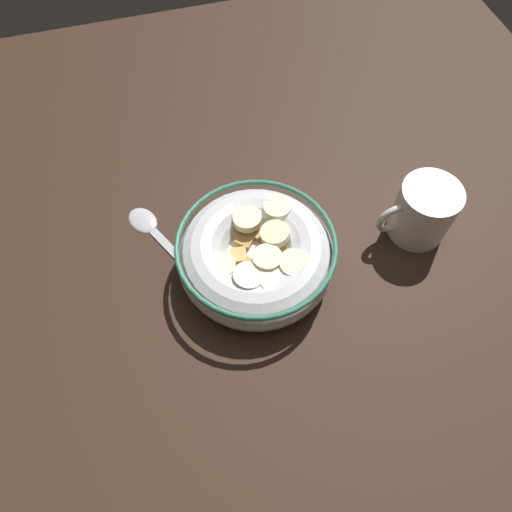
# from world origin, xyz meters

# --- Properties ---
(ground_plane) EXTENTS (1.07, 1.07, 0.02)m
(ground_plane) POSITION_xyz_m (0.00, 0.00, -0.01)
(ground_plane) COLOR #332116
(cereal_bowl) EXTENTS (0.18, 0.18, 0.06)m
(cereal_bowl) POSITION_xyz_m (-0.00, 0.00, 0.03)
(cereal_bowl) COLOR silver
(cereal_bowl) RESTS_ON ground_plane
(spoon) EXTENTS (0.10, 0.16, 0.01)m
(spoon) POSITION_xyz_m (0.11, -0.08, 0.00)
(spoon) COLOR #B7B7BC
(spoon) RESTS_ON ground_plane
(coffee_mug) EXTENTS (0.10, 0.07, 0.08)m
(coffee_mug) POSITION_xyz_m (-0.20, -0.00, 0.04)
(coffee_mug) COLOR white
(coffee_mug) RESTS_ON ground_plane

